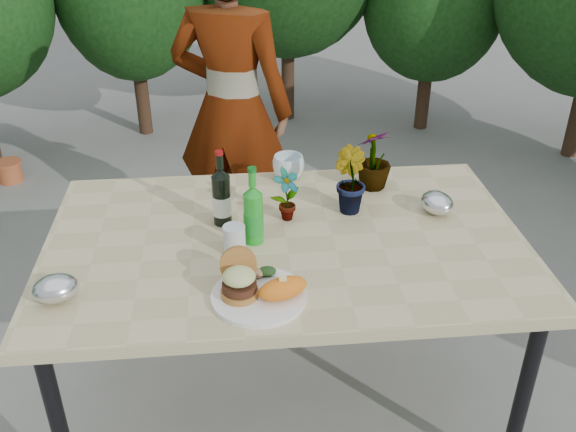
{
  "coord_description": "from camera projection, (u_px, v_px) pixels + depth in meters",
  "views": [
    {
      "loc": [
        -0.17,
        -1.82,
        1.89
      ],
      "look_at": [
        0.0,
        -0.08,
        0.88
      ],
      "focal_mm": 40.0,
      "sensor_mm": 36.0,
      "label": 1
    }
  ],
  "objects": [
    {
      "name": "seedling_right",
      "position": [
        374.0,
        159.0,
        2.41
      ],
      "size": [
        0.18,
        0.18,
        0.24
      ],
      "primitive_type": "imported",
      "rotation": [
        0.0,
        0.0,
        3.64
      ],
      "color": "#215E20",
      "rests_on": "patio_table"
    },
    {
      "name": "person",
      "position": [
        232.0,
        110.0,
        3.03
      ],
      "size": [
        0.69,
        0.57,
        1.61
      ],
      "primitive_type": "imported",
      "rotation": [
        0.0,
        0.0,
        2.78
      ],
      "color": "#985E4C",
      "rests_on": "ground"
    },
    {
      "name": "dinner_plate",
      "position": [
        259.0,
        296.0,
        1.86
      ],
      "size": [
        0.28,
        0.28,
        0.01
      ],
      "primitive_type": "cylinder",
      "color": "white",
      "rests_on": "patio_table"
    },
    {
      "name": "terracotta_pot",
      "position": [
        9.0,
        171.0,
        4.13
      ],
      "size": [
        0.17,
        0.17,
        0.14
      ],
      "color": "#B4562E",
      "rests_on": "ground"
    },
    {
      "name": "grilled_veg",
      "position": [
        263.0,
        272.0,
        1.93
      ],
      "size": [
        0.08,
        0.05,
        0.03
      ],
      "color": "olive",
      "rests_on": "dinner_plate"
    },
    {
      "name": "blue_bowl",
      "position": [
        288.0,
        167.0,
        2.51
      ],
      "size": [
        0.15,
        0.15,
        0.1
      ],
      "primitive_type": "imported",
      "rotation": [
        0.0,
        0.0,
        0.22
      ],
      "color": "silver",
      "rests_on": "patio_table"
    },
    {
      "name": "foil_packet_right",
      "position": [
        437.0,
        203.0,
        2.28
      ],
      "size": [
        0.15,
        0.16,
        0.08
      ],
      "primitive_type": "ellipsoid",
      "rotation": [
        0.0,
        0.0,
        1.95
      ],
      "color": "silver",
      "rests_on": "patio_table"
    },
    {
      "name": "shrub_hedge",
      "position": [
        353.0,
        6.0,
        3.39
      ],
      "size": [
        6.87,
        5.2,
        2.35
      ],
      "color": "#382316",
      "rests_on": "ground"
    },
    {
      "name": "ground",
      "position": [
        286.0,
        399.0,
        2.53
      ],
      "size": [
        80.0,
        80.0,
        0.0
      ],
      "primitive_type": "plane",
      "color": "slate",
      "rests_on": "ground"
    },
    {
      "name": "wine_bottle",
      "position": [
        222.0,
        197.0,
        2.19
      ],
      "size": [
        0.07,
        0.07,
        0.27
      ],
      "rotation": [
        0.0,
        0.0,
        -0.23
      ],
      "color": "black",
      "rests_on": "patio_table"
    },
    {
      "name": "sparkling_water",
      "position": [
        253.0,
        215.0,
        2.08
      ],
      "size": [
        0.07,
        0.07,
        0.27
      ],
      "rotation": [
        0.0,
        0.0,
        0.27
      ],
      "color": "#1B9722",
      "rests_on": "patio_table"
    },
    {
      "name": "sweet_potato",
      "position": [
        283.0,
        288.0,
        1.83
      ],
      "size": [
        0.17,
        0.12,
        0.06
      ],
      "primitive_type": "ellipsoid",
      "rotation": [
        0.0,
        0.0,
        0.35
      ],
      "color": "orange",
      "rests_on": "dinner_plate"
    },
    {
      "name": "seedling_left",
      "position": [
        287.0,
        195.0,
        2.21
      ],
      "size": [
        0.12,
        0.11,
        0.19
      ],
      "primitive_type": "imported",
      "rotation": [
        0.0,
        0.0,
        0.53
      ],
      "color": "#21541C",
      "rests_on": "patio_table"
    },
    {
      "name": "patio_table",
      "position": [
        286.0,
        252.0,
        2.18
      ],
      "size": [
        1.6,
        1.0,
        0.75
      ],
      "color": "#C4B582",
      "rests_on": "ground"
    },
    {
      "name": "plastic_cup",
      "position": [
        234.0,
        239.0,
        2.05
      ],
      "size": [
        0.07,
        0.07,
        0.09
      ],
      "primitive_type": "cylinder",
      "color": "silver",
      "rests_on": "patio_table"
    },
    {
      "name": "seedling_mid",
      "position": [
        349.0,
        180.0,
        2.26
      ],
      "size": [
        0.15,
        0.16,
        0.24
      ],
      "primitive_type": "imported",
      "rotation": [
        0.0,
        0.0,
        2.0
      ],
      "color": "#23541D",
      "rests_on": "patio_table"
    },
    {
      "name": "burger_stack",
      "position": [
        239.0,
        279.0,
        1.85
      ],
      "size": [
        0.11,
        0.16,
        0.11
      ],
      "color": "#B7722D",
      "rests_on": "dinner_plate"
    },
    {
      "name": "foil_packet_left",
      "position": [
        56.0,
        288.0,
        1.84
      ],
      "size": [
        0.16,
        0.14,
        0.08
      ],
      "primitive_type": "ellipsoid",
      "rotation": [
        0.0,
        0.0,
        0.27
      ],
      "color": "silver",
      "rests_on": "patio_table"
    }
  ]
}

